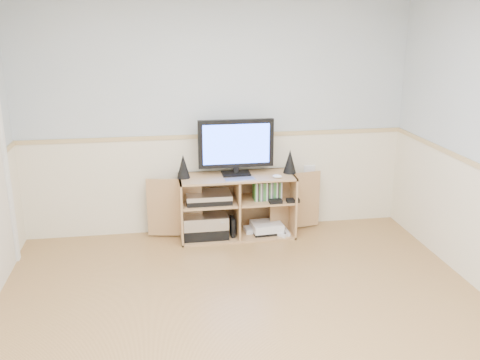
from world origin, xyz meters
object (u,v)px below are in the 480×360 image
object	(u,v)px
media_cabinet	(236,204)
game_consoles	(265,228)
monitor	(236,145)
keyboard	(240,179)

from	to	relation	value
media_cabinet	game_consoles	size ratio (longest dim) A/B	4.04
monitor	keyboard	size ratio (longest dim) A/B	2.54
media_cabinet	monitor	world-z (taller)	monitor
keyboard	monitor	bearing A→B (deg)	88.46
media_cabinet	keyboard	size ratio (longest dim) A/B	6.07
monitor	game_consoles	bearing A→B (deg)	-11.36
monitor	keyboard	xyz separation A→B (m)	(0.01, -0.19, -0.30)
media_cabinet	keyboard	world-z (taller)	keyboard
media_cabinet	monitor	size ratio (longest dim) A/B	2.39
keyboard	game_consoles	bearing A→B (deg)	19.34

